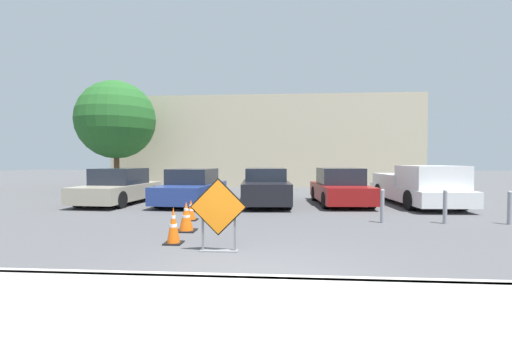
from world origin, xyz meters
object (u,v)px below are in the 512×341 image
at_px(parked_car_nearest, 119,187).
at_px(bollard_second, 445,206).
at_px(bollard_third, 510,207).
at_px(bollard_nearest, 382,205).
at_px(parked_car_fourth, 340,188).
at_px(pickup_truck, 420,188).
at_px(road_closed_sign, 218,213).
at_px(parked_car_second, 192,188).
at_px(traffic_cone_nearest, 173,226).
at_px(traffic_cone_third, 191,210).
at_px(parked_car_third, 266,187).
at_px(traffic_cone_second, 186,217).

bearing_deg(parked_car_nearest, bollard_second, 165.83).
bearing_deg(bollard_third, parked_car_nearest, 164.13).
xyz_separation_m(parked_car_nearest, bollard_nearest, (9.65, -3.73, -0.15)).
distance_m(parked_car_fourth, pickup_truck, 3.09).
relative_size(parked_car_nearest, bollard_nearest, 4.52).
xyz_separation_m(road_closed_sign, parked_car_fourth, (3.65, 7.58, -0.10)).
distance_m(parked_car_second, bollard_second, 9.22).
bearing_deg(traffic_cone_nearest, bollard_third, 18.13).
relative_size(traffic_cone_third, pickup_truck, 0.11).
height_order(road_closed_sign, parked_car_third, parked_car_third).
relative_size(road_closed_sign, bollard_second, 1.49).
bearing_deg(bollard_third, traffic_cone_second, -169.98).
xyz_separation_m(traffic_cone_second, parked_car_second, (-1.29, 5.49, 0.29)).
xyz_separation_m(traffic_cone_nearest, bollard_third, (8.70, 2.85, 0.11)).
height_order(parked_car_nearest, parked_car_second, parked_car_nearest).
distance_m(parked_car_nearest, bollard_second, 11.99).
xyz_separation_m(traffic_cone_third, parked_car_third, (2.06, 3.93, 0.40)).
bearing_deg(bollard_second, traffic_cone_nearest, -157.74).
relative_size(bollard_second, bollard_third, 1.02).
relative_size(traffic_cone_third, bollard_third, 0.65).
height_order(traffic_cone_third, parked_car_third, parked_car_third).
distance_m(traffic_cone_nearest, pickup_truck, 10.35).
relative_size(traffic_cone_nearest, parked_car_second, 0.17).
xyz_separation_m(traffic_cone_nearest, bollard_nearest, (5.22, 2.85, 0.13)).
distance_m(traffic_cone_second, bollard_second, 7.21).
distance_m(parked_car_second, bollard_nearest, 7.68).
bearing_deg(bollard_second, parked_car_fourth, 118.09).
xyz_separation_m(parked_car_third, bollard_nearest, (3.54, -3.96, -0.18)).
bearing_deg(parked_car_third, parked_car_fourth, -179.81).
xyz_separation_m(parked_car_nearest, bollard_third, (13.13, -3.73, -0.17)).
height_order(traffic_cone_nearest, parked_car_fourth, parked_car_fourth).
bearing_deg(pickup_truck, bollard_second, 75.03).
bearing_deg(bollard_nearest, traffic_cone_third, 179.77).
xyz_separation_m(parked_car_nearest, parked_car_third, (6.11, 0.22, 0.03)).
distance_m(parked_car_nearest, bollard_nearest, 10.35).
relative_size(traffic_cone_second, parked_car_fourth, 0.18).
height_order(road_closed_sign, pickup_truck, pickup_truck).
bearing_deg(bollard_nearest, parked_car_second, 149.14).
bearing_deg(road_closed_sign, traffic_cone_nearest, 152.36).
relative_size(traffic_cone_third, parked_car_nearest, 0.14).
height_order(road_closed_sign, bollard_second, road_closed_sign).
xyz_separation_m(parked_car_nearest, bollard_second, (11.39, -3.73, -0.15)).
xyz_separation_m(parked_car_third, parked_car_fourth, (3.06, 0.21, -0.03)).
relative_size(road_closed_sign, parked_car_second, 0.31).
bearing_deg(road_closed_sign, parked_car_fourth, 64.27).
distance_m(traffic_cone_second, parked_car_third, 5.79).
distance_m(parked_car_second, parked_car_fourth, 6.12).
bearing_deg(traffic_cone_second, parked_car_fourth, 49.84).
distance_m(traffic_cone_nearest, parked_car_third, 7.01).
distance_m(road_closed_sign, traffic_cone_third, 3.77).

